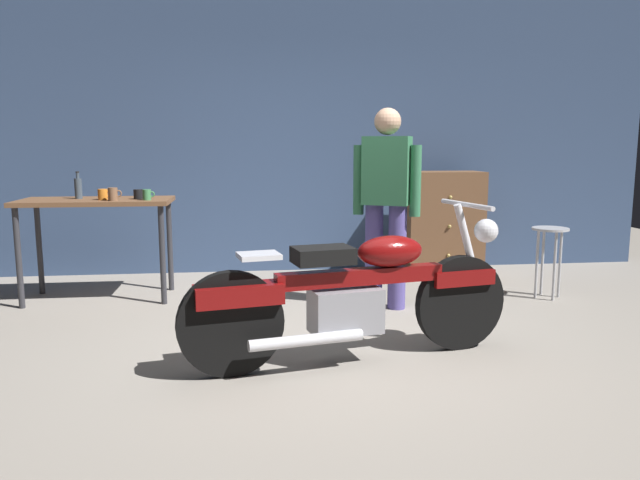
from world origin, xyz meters
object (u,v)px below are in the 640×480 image
at_px(shop_stool, 550,243).
at_px(mug_brown_stoneware, 113,194).
at_px(motorcycle, 356,293).
at_px(wooden_dresser, 442,224).
at_px(bottle, 78,188).
at_px(person_standing, 386,199).
at_px(mug_black_matte, 138,194).
at_px(mug_orange_travel, 103,194).
at_px(mug_green_speckled, 147,195).

xyz_separation_m(shop_stool, mug_brown_stoneware, (-3.82, 0.26, 0.46)).
height_order(motorcycle, shop_stool, motorcycle).
bearing_deg(wooden_dresser, bottle, -170.92).
height_order(wooden_dresser, mug_brown_stoneware, wooden_dresser).
distance_m(mug_brown_stoneware, bottle, 0.43).
relative_size(person_standing, shop_stool, 2.61).
bearing_deg(wooden_dresser, mug_black_matte, -167.35).
relative_size(shop_stool, wooden_dresser, 0.58).
distance_m(shop_stool, wooden_dresser, 1.25).
distance_m(wooden_dresser, mug_orange_travel, 3.39).
xyz_separation_m(mug_green_speckled, bottle, (-0.63, 0.22, 0.05)).
height_order(shop_stool, mug_orange_travel, mug_orange_travel).
relative_size(wooden_dresser, mug_green_speckled, 10.71).
height_order(wooden_dresser, mug_green_speckled, wooden_dresser).
bearing_deg(mug_black_matte, wooden_dresser, 12.65).
bearing_deg(mug_black_matte, shop_stool, -6.35).
relative_size(mug_green_speckled, mug_black_matte, 0.94).
height_order(person_standing, mug_brown_stoneware, person_standing).
bearing_deg(wooden_dresser, person_standing, -126.31).
relative_size(mug_black_matte, bottle, 0.46).
height_order(motorcycle, mug_green_speckled, motorcycle).
bearing_deg(bottle, motorcycle, -41.80).
bearing_deg(shop_stool, mug_black_matte, 173.65).
height_order(mug_orange_travel, mug_green_speckled, mug_orange_travel).
relative_size(wooden_dresser, mug_black_matte, 10.02).
bearing_deg(mug_black_matte, motorcycle, -48.31).
bearing_deg(mug_black_matte, mug_orange_travel, -173.84).
xyz_separation_m(motorcycle, mug_green_speckled, (-1.52, 1.70, 0.50)).
height_order(mug_brown_stoneware, mug_green_speckled, mug_brown_stoneware).
height_order(person_standing, bottle, person_standing).
height_order(wooden_dresser, mug_black_matte, wooden_dresser).
bearing_deg(shop_stool, mug_orange_travel, 174.58).
distance_m(motorcycle, mug_green_speckled, 2.33).
relative_size(motorcycle, wooden_dresser, 1.96).
height_order(shop_stool, mug_brown_stoneware, mug_brown_stoneware).
distance_m(wooden_dresser, mug_green_speckled, 3.03).
distance_m(shop_stool, mug_green_speckled, 3.58).
bearing_deg(mug_green_speckled, mug_brown_stoneware, -174.88).
bearing_deg(mug_brown_stoneware, mug_orange_travel, 135.19).
bearing_deg(mug_brown_stoneware, person_standing, -10.20).
bearing_deg(bottle, mug_black_matte, -11.43).
distance_m(shop_stool, mug_brown_stoneware, 3.86).
relative_size(wooden_dresser, mug_brown_stoneware, 9.55).
xyz_separation_m(wooden_dresser, mug_orange_travel, (-3.29, -0.70, 0.40)).
bearing_deg(shop_stool, mug_green_speckled, 175.32).
bearing_deg(wooden_dresser, motorcycle, -119.10).
bearing_deg(mug_orange_travel, motorcycle, -43.03).
bearing_deg(mug_orange_travel, wooden_dresser, 12.08).
bearing_deg(mug_orange_travel, shop_stool, -5.42).
distance_m(person_standing, bottle, 2.71).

